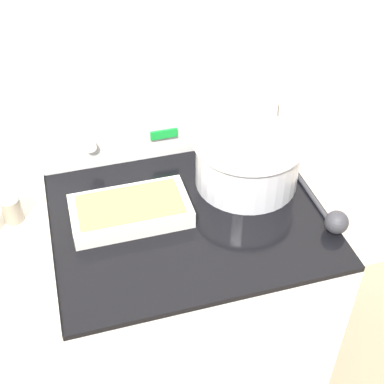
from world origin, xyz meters
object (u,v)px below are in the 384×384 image
(mixing_bowl, at_px, (247,159))
(ladle, at_px, (333,219))
(casserole_dish, at_px, (130,210))
(spice_jar_white_cap, at_px, (11,208))

(mixing_bowl, distance_m, ladle, 0.32)
(casserole_dish, bearing_deg, ladle, -19.57)
(casserole_dish, height_order, spice_jar_white_cap, spice_jar_white_cap)
(casserole_dish, bearing_deg, spice_jar_white_cap, 167.53)
(ladle, xyz_separation_m, spice_jar_white_cap, (-0.89, 0.27, 0.03))
(mixing_bowl, height_order, spice_jar_white_cap, mixing_bowl)
(casserole_dish, bearing_deg, mixing_bowl, 10.04)
(ladle, bearing_deg, mixing_bowl, 122.47)
(casserole_dish, distance_m, spice_jar_white_cap, 0.34)
(mixing_bowl, xyz_separation_m, ladle, (0.17, -0.27, -0.06))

